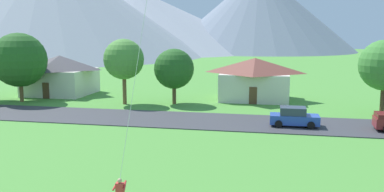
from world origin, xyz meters
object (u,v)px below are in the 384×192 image
at_px(tree_near_left, 19,60).
at_px(tree_left_of_center, 174,69).
at_px(house_leftmost, 255,78).
at_px(tree_near_right, 124,59).
at_px(house_left_center, 60,74).
at_px(parked_car_blue_mid_east, 294,117).

xyz_separation_m(tree_near_left, tree_left_of_center, (18.19, 2.15, -0.92)).
bearing_deg(house_leftmost, tree_near_right, -157.11).
bearing_deg(house_left_center, house_leftmost, 1.47).
bearing_deg(house_leftmost, tree_left_of_center, -151.68).
bearing_deg(tree_near_right, parked_car_blue_mid_east, -22.93).
height_order(tree_near_right, parked_car_blue_mid_east, tree_near_right).
distance_m(tree_near_left, parked_car_blue_mid_east, 32.27).
distance_m(house_leftmost, tree_left_of_center, 10.25).
bearing_deg(tree_near_left, tree_near_right, 3.85).
xyz_separation_m(house_left_center, tree_near_right, (11.02, -5.46, 2.48)).
bearing_deg(tree_near_right, tree_near_left, -176.15).
bearing_deg(tree_left_of_center, house_leftmost, 28.32).
xyz_separation_m(tree_left_of_center, parked_car_blue_mid_east, (13.05, -9.16, -3.18)).
relative_size(tree_left_of_center, parked_car_blue_mid_east, 1.51).
bearing_deg(tree_near_right, house_leftmost, 22.89).
distance_m(tree_near_right, parked_car_blue_mid_east, 20.64).
height_order(house_leftmost, tree_near_left, tree_near_left).
height_order(tree_left_of_center, parked_car_blue_mid_east, tree_left_of_center).
bearing_deg(parked_car_blue_mid_east, tree_near_right, 157.07).
bearing_deg(tree_left_of_center, parked_car_blue_mid_east, -35.09).
distance_m(tree_left_of_center, tree_near_right, 5.80).
bearing_deg(tree_near_right, house_left_center, 153.63).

